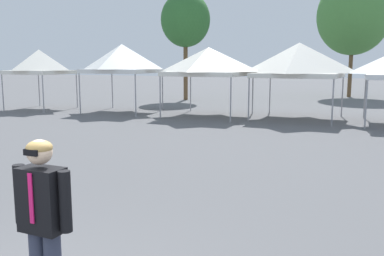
{
  "coord_description": "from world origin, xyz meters",
  "views": [
    {
      "loc": [
        2.83,
        -2.66,
        2.46
      ],
      "look_at": [
        0.1,
        4.28,
        1.3
      ],
      "focal_mm": 39.34,
      "sensor_mm": 36.0,
      "label": 1
    }
  ],
  "objects_px": {
    "person_foreground": "(43,219)",
    "canopy_tent_left_of_center": "(39,62)",
    "canopy_tent_behind_left": "(209,62)",
    "canopy_tent_behind_center": "(299,60)",
    "tree_behind_tents_right": "(353,16)",
    "canopy_tent_center": "(122,59)",
    "tree_behind_tents_left": "(185,20)"
  },
  "relations": [
    {
      "from": "person_foreground",
      "to": "tree_behind_tents_right",
      "type": "bearing_deg",
      "value": 86.02
    },
    {
      "from": "canopy_tent_left_of_center",
      "to": "canopy_tent_behind_center",
      "type": "bearing_deg",
      "value": 4.31
    },
    {
      "from": "canopy_tent_behind_left",
      "to": "tree_behind_tents_right",
      "type": "bearing_deg",
      "value": 67.6
    },
    {
      "from": "canopy_tent_left_of_center",
      "to": "person_foreground",
      "type": "distance_m",
      "value": 19.99
    },
    {
      "from": "canopy_tent_behind_center",
      "to": "person_foreground",
      "type": "bearing_deg",
      "value": -90.66
    },
    {
      "from": "tree_behind_tents_left",
      "to": "tree_behind_tents_right",
      "type": "height_order",
      "value": "tree_behind_tents_right"
    },
    {
      "from": "canopy_tent_center",
      "to": "canopy_tent_behind_left",
      "type": "distance_m",
      "value": 4.57
    },
    {
      "from": "canopy_tent_center",
      "to": "person_foreground",
      "type": "bearing_deg",
      "value": -61.63
    },
    {
      "from": "canopy_tent_left_of_center",
      "to": "canopy_tent_behind_center",
      "type": "distance_m",
      "value": 13.33
    },
    {
      "from": "canopy_tent_left_of_center",
      "to": "tree_behind_tents_right",
      "type": "height_order",
      "value": "tree_behind_tents_right"
    },
    {
      "from": "canopy_tent_left_of_center",
      "to": "tree_behind_tents_right",
      "type": "xyz_separation_m",
      "value": [
        15.18,
        14.73,
        3.25
      ]
    },
    {
      "from": "person_foreground",
      "to": "canopy_tent_left_of_center",
      "type": "bearing_deg",
      "value": 131.13
    },
    {
      "from": "person_foreground",
      "to": "tree_behind_tents_right",
      "type": "distance_m",
      "value": 30.19
    },
    {
      "from": "canopy_tent_center",
      "to": "canopy_tent_behind_center",
      "type": "bearing_deg",
      "value": 3.49
    },
    {
      "from": "tree_behind_tents_left",
      "to": "tree_behind_tents_right",
      "type": "relative_size",
      "value": 0.82
    },
    {
      "from": "person_foreground",
      "to": "canopy_tent_behind_left",
      "type": "bearing_deg",
      "value": 103.8
    },
    {
      "from": "canopy_tent_center",
      "to": "tree_behind_tents_left",
      "type": "bearing_deg",
      "value": 87.68
    },
    {
      "from": "canopy_tent_center",
      "to": "tree_behind_tents_left",
      "type": "relative_size",
      "value": 0.48
    },
    {
      "from": "canopy_tent_behind_center",
      "to": "canopy_tent_behind_left",
      "type": "bearing_deg",
      "value": -172.62
    },
    {
      "from": "canopy_tent_behind_left",
      "to": "tree_behind_tents_right",
      "type": "height_order",
      "value": "tree_behind_tents_right"
    },
    {
      "from": "canopy_tent_left_of_center",
      "to": "person_foreground",
      "type": "relative_size",
      "value": 1.77
    },
    {
      "from": "canopy_tent_behind_left",
      "to": "canopy_tent_center",
      "type": "bearing_deg",
      "value": -179.94
    },
    {
      "from": "canopy_tent_behind_left",
      "to": "tree_behind_tents_right",
      "type": "relative_size",
      "value": 0.42
    },
    {
      "from": "canopy_tent_behind_left",
      "to": "canopy_tent_behind_center",
      "type": "xyz_separation_m",
      "value": [
        3.99,
        0.52,
        0.06
      ]
    },
    {
      "from": "canopy_tent_behind_center",
      "to": "tree_behind_tents_right",
      "type": "bearing_deg",
      "value": 82.19
    },
    {
      "from": "canopy_tent_left_of_center",
      "to": "canopy_tent_center",
      "type": "bearing_deg",
      "value": 5.78
    },
    {
      "from": "canopy_tent_center",
      "to": "canopy_tent_left_of_center",
      "type": "bearing_deg",
      "value": -174.22
    },
    {
      "from": "canopy_tent_behind_left",
      "to": "canopy_tent_behind_center",
      "type": "relative_size",
      "value": 0.95
    },
    {
      "from": "canopy_tent_left_of_center",
      "to": "person_foreground",
      "type": "xyz_separation_m",
      "value": [
        13.11,
        -15.02,
        -1.47
      ]
    },
    {
      "from": "canopy_tent_behind_left",
      "to": "tree_behind_tents_right",
      "type": "xyz_separation_m",
      "value": [
        5.87,
        14.25,
        3.25
      ]
    },
    {
      "from": "canopy_tent_behind_left",
      "to": "person_foreground",
      "type": "bearing_deg",
      "value": -76.2
    },
    {
      "from": "tree_behind_tents_left",
      "to": "tree_behind_tents_right",
      "type": "bearing_deg",
      "value": 33.36
    }
  ]
}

